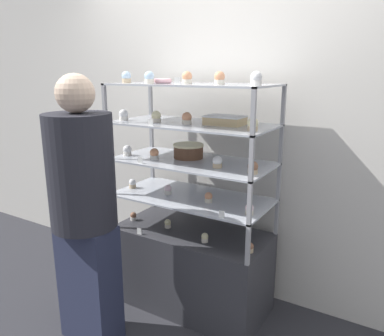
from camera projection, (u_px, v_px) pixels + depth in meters
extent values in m
plane|color=#2D2D33|center=(192.00, 303.00, 2.85)|extent=(20.00, 20.00, 0.00)
cube|color=silver|center=(220.00, 127.00, 2.87)|extent=(8.00, 0.05, 2.60)
cube|color=#333338|center=(192.00, 268.00, 2.78)|extent=(1.10, 0.54, 0.60)
cube|color=#99999E|center=(153.00, 192.00, 3.15)|extent=(0.02, 0.02, 0.26)
cube|color=#99999E|center=(277.00, 217.00, 2.61)|extent=(0.02, 0.02, 0.26)
cube|color=#99999E|center=(111.00, 211.00, 2.73)|extent=(0.02, 0.02, 0.26)
cube|color=#99999E|center=(248.00, 245.00, 2.19)|extent=(0.02, 0.02, 0.26)
cube|color=#B7BCC6|center=(192.00, 197.00, 2.64)|extent=(1.10, 0.54, 0.01)
cube|color=#99999E|center=(152.00, 162.00, 3.09)|extent=(0.02, 0.02, 0.26)
cube|color=#99999E|center=(279.00, 181.00, 2.55)|extent=(0.02, 0.02, 0.26)
cube|color=#99999E|center=(109.00, 176.00, 2.66)|extent=(0.02, 0.02, 0.26)
cube|color=#99999E|center=(250.00, 203.00, 2.12)|extent=(0.02, 0.02, 0.26)
cube|color=#B7BCC6|center=(192.00, 162.00, 2.57)|extent=(1.10, 0.54, 0.01)
cube|color=#99999E|center=(151.00, 131.00, 3.02)|extent=(0.02, 0.02, 0.26)
cube|color=#99999E|center=(281.00, 144.00, 2.48)|extent=(0.02, 0.02, 0.26)
cube|color=#99999E|center=(107.00, 141.00, 2.60)|extent=(0.02, 0.02, 0.26)
cube|color=#99999E|center=(251.00, 159.00, 2.06)|extent=(0.02, 0.02, 0.26)
cube|color=#B7BCC6|center=(192.00, 124.00, 2.51)|extent=(1.10, 0.54, 0.01)
cube|color=#99999E|center=(151.00, 98.00, 2.96)|extent=(0.02, 0.02, 0.26)
cube|color=#99999E|center=(284.00, 104.00, 2.42)|extent=(0.02, 0.02, 0.26)
cube|color=#99999E|center=(105.00, 103.00, 2.53)|extent=(0.02, 0.02, 0.26)
cube|color=#99999E|center=(253.00, 111.00, 1.99)|extent=(0.02, 0.02, 0.26)
cube|color=#B7BCC6|center=(192.00, 85.00, 2.44)|extent=(1.10, 0.54, 0.01)
cylinder|color=brown|center=(188.00, 152.00, 2.65)|extent=(0.21, 0.21, 0.08)
cylinder|color=#F4EAB2|center=(188.00, 145.00, 2.64)|extent=(0.22, 0.22, 0.02)
cube|color=#DBBC84|center=(225.00, 121.00, 2.43)|extent=(0.24, 0.17, 0.05)
cube|color=white|center=(225.00, 116.00, 2.42)|extent=(0.25, 0.17, 0.01)
cylinder|color=white|center=(133.00, 218.00, 2.89)|extent=(0.05, 0.05, 0.03)
sphere|color=#8C5B42|center=(133.00, 215.00, 2.88)|extent=(0.05, 0.05, 0.05)
cylinder|color=beige|center=(168.00, 226.00, 2.75)|extent=(0.05, 0.05, 0.03)
sphere|color=#F4EAB2|center=(168.00, 222.00, 2.74)|extent=(0.05, 0.05, 0.05)
cylinder|color=beige|center=(205.00, 240.00, 2.52)|extent=(0.05, 0.05, 0.03)
sphere|color=#F4EAB2|center=(205.00, 236.00, 2.51)|extent=(0.05, 0.05, 0.05)
cylinder|color=#CCB28C|center=(250.00, 250.00, 2.38)|extent=(0.05, 0.05, 0.03)
sphere|color=#8C5B42|center=(250.00, 246.00, 2.37)|extent=(0.05, 0.05, 0.05)
cube|color=white|center=(139.00, 231.00, 2.63)|extent=(0.04, 0.00, 0.04)
cylinder|color=#CCB28C|center=(133.00, 186.00, 2.83)|extent=(0.05, 0.05, 0.03)
sphere|color=white|center=(132.00, 182.00, 2.82)|extent=(0.05, 0.05, 0.05)
cylinder|color=white|center=(168.00, 192.00, 2.68)|extent=(0.05, 0.05, 0.03)
sphere|color=silver|center=(168.00, 188.00, 2.68)|extent=(0.05, 0.05, 0.05)
cylinder|color=beige|center=(208.00, 200.00, 2.52)|extent=(0.05, 0.05, 0.03)
sphere|color=#E5996B|center=(209.00, 196.00, 2.51)|extent=(0.05, 0.05, 0.05)
cylinder|color=beige|center=(249.00, 212.00, 2.30)|extent=(0.05, 0.05, 0.03)
sphere|color=silver|center=(249.00, 208.00, 2.29)|extent=(0.05, 0.05, 0.05)
cube|color=white|center=(222.00, 214.00, 2.25)|extent=(0.04, 0.00, 0.04)
cylinder|color=white|center=(127.00, 154.00, 2.73)|extent=(0.06, 0.06, 0.03)
sphere|color=white|center=(127.00, 149.00, 2.72)|extent=(0.06, 0.06, 0.06)
cylinder|color=white|center=(154.00, 157.00, 2.62)|extent=(0.06, 0.06, 0.03)
sphere|color=#E5996B|center=(154.00, 153.00, 2.61)|extent=(0.06, 0.06, 0.06)
cylinder|color=#CCB28C|center=(217.00, 165.00, 2.39)|extent=(0.06, 0.06, 0.03)
sphere|color=white|center=(217.00, 161.00, 2.38)|extent=(0.06, 0.06, 0.06)
cylinder|color=#CCB28C|center=(253.00, 171.00, 2.24)|extent=(0.06, 0.06, 0.03)
sphere|color=#8C5B42|center=(253.00, 166.00, 2.23)|extent=(0.06, 0.06, 0.06)
cube|color=white|center=(140.00, 160.00, 2.49)|extent=(0.04, 0.00, 0.04)
cylinder|color=white|center=(124.00, 118.00, 2.65)|extent=(0.06, 0.06, 0.03)
sphere|color=white|center=(124.00, 114.00, 2.64)|extent=(0.07, 0.07, 0.07)
cylinder|color=beige|center=(156.00, 120.00, 2.55)|extent=(0.06, 0.06, 0.03)
sphere|color=#F4EAB2|center=(156.00, 116.00, 2.54)|extent=(0.07, 0.07, 0.07)
cylinder|color=beige|center=(187.00, 122.00, 2.46)|extent=(0.06, 0.06, 0.03)
sphere|color=#E5996B|center=(187.00, 117.00, 2.46)|extent=(0.07, 0.07, 0.07)
cylinder|color=#CCB28C|center=(253.00, 129.00, 2.18)|extent=(0.06, 0.06, 0.03)
sphere|color=#F4EAB2|center=(253.00, 123.00, 2.17)|extent=(0.07, 0.07, 0.07)
cube|color=white|center=(151.00, 122.00, 2.38)|extent=(0.04, 0.00, 0.04)
cylinder|color=#CCB28C|center=(126.00, 81.00, 2.63)|extent=(0.06, 0.06, 0.03)
sphere|color=silver|center=(126.00, 76.00, 2.63)|extent=(0.07, 0.07, 0.07)
cylinder|color=beige|center=(149.00, 81.00, 2.46)|extent=(0.06, 0.06, 0.03)
sphere|color=silver|center=(149.00, 76.00, 2.45)|extent=(0.07, 0.07, 0.07)
cylinder|color=beige|center=(187.00, 82.00, 2.37)|extent=(0.06, 0.06, 0.03)
sphere|color=#E5996B|center=(187.00, 76.00, 2.36)|extent=(0.07, 0.07, 0.07)
cylinder|color=beige|center=(219.00, 82.00, 2.25)|extent=(0.06, 0.06, 0.03)
sphere|color=#E5996B|center=(220.00, 77.00, 2.25)|extent=(0.07, 0.07, 0.07)
cylinder|color=white|center=(256.00, 83.00, 2.07)|extent=(0.06, 0.06, 0.03)
sphere|color=white|center=(256.00, 77.00, 2.06)|extent=(0.07, 0.07, 0.07)
cube|color=white|center=(177.00, 81.00, 2.21)|extent=(0.04, 0.00, 0.04)
torus|color=#EFB2BC|center=(163.00, 81.00, 2.52)|extent=(0.12, 0.12, 0.03)
cube|color=#282D47|center=(90.00, 283.00, 2.40)|extent=(0.38, 0.21, 0.79)
cylinder|color=#26262D|center=(81.00, 172.00, 2.22)|extent=(0.40, 0.40, 0.69)
sphere|color=beige|center=(75.00, 93.00, 2.10)|extent=(0.22, 0.22, 0.22)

